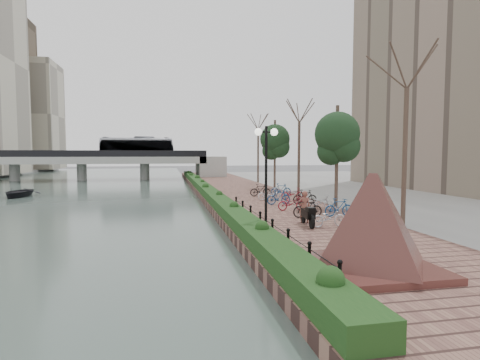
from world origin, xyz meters
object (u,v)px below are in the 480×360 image
object	(u,v)px
lamppost	(266,156)
boat	(18,192)
motorcycle	(307,214)
pedestrian	(304,207)
granite_monument	(372,221)

from	to	relation	value
lamppost	boat	world-z (taller)	lamppost
motorcycle	pedestrian	distance (m)	0.87
lamppost	motorcycle	xyz separation A→B (m)	(2.31, 1.04, -2.79)
motorcycle	boat	distance (m)	28.35
lamppost	motorcycle	size ratio (longest dim) A/B	2.63
granite_monument	motorcycle	bearing A→B (deg)	84.45
motorcycle	pedestrian	world-z (taller)	pedestrian
motorcycle	boat	world-z (taller)	motorcycle
lamppost	pedestrian	xyz separation A→B (m)	(2.47, 1.86, -2.54)
lamppost	boat	bearing A→B (deg)	129.08
lamppost	pedestrian	distance (m)	4.00
granite_monument	lamppost	bearing A→B (deg)	106.25
motorcycle	boat	size ratio (longest dim) A/B	0.44
lamppost	boat	size ratio (longest dim) A/B	1.16
lamppost	pedestrian	size ratio (longest dim) A/B	2.90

